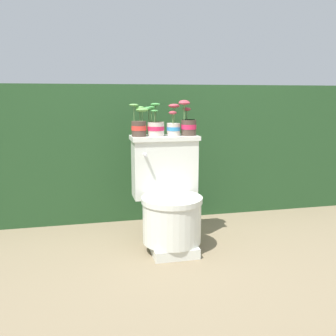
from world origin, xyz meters
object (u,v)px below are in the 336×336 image
(toilet, at_px, (169,198))
(potted_plant_midleft, at_px, (155,126))
(potted_plant_left, at_px, (139,125))
(potted_plant_midright, at_px, (188,124))
(potted_plant_middle, at_px, (173,126))

(toilet, bearing_deg, potted_plant_midleft, 116.32)
(potted_plant_left, relative_size, potted_plant_midright, 0.90)
(potted_plant_midleft, relative_size, potted_plant_midright, 0.92)
(potted_plant_midleft, bearing_deg, potted_plant_left, -179.24)
(potted_plant_left, distance_m, potted_plant_middle, 0.25)
(potted_plant_left, bearing_deg, toilet, -35.82)
(potted_plant_left, distance_m, potted_plant_midright, 0.35)
(potted_plant_left, bearing_deg, potted_plant_midright, -1.53)
(toilet, distance_m, potted_plant_midright, 0.55)
(toilet, bearing_deg, potted_plant_midright, 35.50)
(potted_plant_left, relative_size, potted_plant_middle, 1.01)
(potted_plant_left, height_order, potted_plant_midleft, potted_plant_midleft)
(potted_plant_middle, bearing_deg, potted_plant_left, -179.35)
(potted_plant_midleft, distance_m, potted_plant_middle, 0.13)
(potted_plant_middle, height_order, potted_plant_midright, potted_plant_midright)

